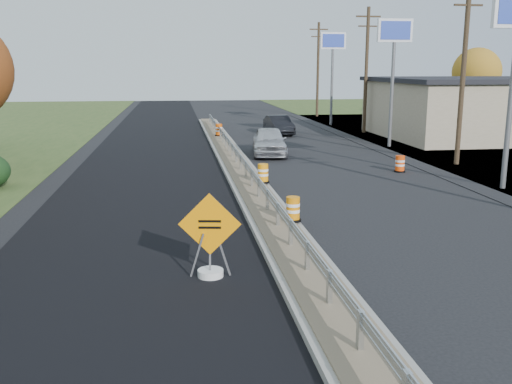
{
  "coord_description": "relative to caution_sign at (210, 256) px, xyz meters",
  "views": [
    {
      "loc": [
        -3.05,
        -18.72,
        4.99
      ],
      "look_at": [
        -0.56,
        -1.14,
        1.1
      ],
      "focal_mm": 40.0,
      "sensor_mm": 36.0,
      "label": 1
    }
  ],
  "objects": [
    {
      "name": "retail_building_near",
      "position": [
        23.29,
        25.57,
        1.63
      ],
      "size": [
        18.5,
        12.5,
        4.27
      ],
      "color": "tan",
      "rests_on": "ground"
    },
    {
      "name": "caution_sign",
      "position": [
        0.0,
        0.0,
        0.0
      ],
      "size": [
        1.5,
        0.63,
        2.09
      ],
      "rotation": [
        0.0,
        0.0,
        -0.15
      ],
      "color": "white",
      "rests_on": "ground"
    },
    {
      "name": "utility_pole_smid",
      "position": [
        13.81,
        14.57,
        4.4
      ],
      "size": [
        1.9,
        0.26,
        9.4
      ],
      "color": "#473523",
      "rests_on": "ground"
    },
    {
      "name": "barrel_median_near",
      "position": [
        2.86,
        3.95,
        0.07
      ],
      "size": [
        0.53,
        0.53,
        0.78
      ],
      "color": "black",
      "rests_on": "median"
    },
    {
      "name": "utility_pole_north",
      "position": [
        13.81,
        44.57,
        4.4
      ],
      "size": [
        1.9,
        0.26,
        9.4
      ],
      "color": "#473523",
      "rests_on": "ground"
    },
    {
      "name": "car_silver",
      "position": [
        4.62,
        19.23,
        0.28
      ],
      "size": [
        2.44,
        4.93,
        1.61
      ],
      "primitive_type": "imported",
      "rotation": [
        0.0,
        0.0,
        -0.12
      ],
      "color": "silver",
      "rests_on": "ground"
    },
    {
      "name": "pylon_sign_mid",
      "position": [
        12.81,
        21.57,
        5.95
      ],
      "size": [
        2.2,
        0.3,
        7.9
      ],
      "color": "slate",
      "rests_on": "ground"
    },
    {
      "name": "barrel_shoulder_near",
      "position": [
        10.03,
        12.93,
        -0.15
      ],
      "size": [
        0.55,
        0.55,
        0.8
      ],
      "color": "black",
      "rests_on": "ground"
    },
    {
      "name": "utility_pole_nmid",
      "position": [
        13.81,
        29.57,
        4.4
      ],
      "size": [
        1.9,
        0.26,
        9.4
      ],
      "color": "#473523",
      "rests_on": "ground"
    },
    {
      "name": "median",
      "position": [
        2.31,
        13.57,
        -0.42
      ],
      "size": [
        1.6,
        55.0,
        0.23
      ],
      "color": "gray",
      "rests_on": "ground"
    },
    {
      "name": "milled_overlay",
      "position": [
        -2.09,
        15.57,
        -0.52
      ],
      "size": [
        7.2,
        120.0,
        0.01
      ],
      "primitive_type": "cube",
      "color": "black",
      "rests_on": "ground"
    },
    {
      "name": "ground",
      "position": [
        2.31,
        5.57,
        -0.53
      ],
      "size": [
        140.0,
        140.0,
        0.0
      ],
      "primitive_type": "plane",
      "color": "black",
      "rests_on": "ground"
    },
    {
      "name": "barrel_median_far",
      "position": [
        2.32,
        27.13,
        0.11
      ],
      "size": [
        0.58,
        0.58,
        0.85
      ],
      "color": "black",
      "rests_on": "median"
    },
    {
      "name": "tree_far_yellow",
      "position": [
        28.31,
        39.57,
        4.01
      ],
      "size": [
        4.62,
        4.62,
        6.86
      ],
      "color": "#473523",
      "rests_on": "ground"
    },
    {
      "name": "car_dark_mid",
      "position": [
        7.04,
        29.41,
        0.18
      ],
      "size": [
        1.81,
        4.4,
        1.42
      ],
      "primitive_type": "imported",
      "rotation": [
        0.0,
        0.0,
        0.07
      ],
      "color": "black",
      "rests_on": "ground"
    },
    {
      "name": "guardrail",
      "position": [
        2.31,
        14.57,
        0.2
      ],
      "size": [
        0.1,
        46.15,
        0.72
      ],
      "color": "silver",
      "rests_on": "median"
    },
    {
      "name": "barrel_median_mid",
      "position": [
        2.86,
        10.13,
        0.08
      ],
      "size": [
        0.54,
        0.54,
        0.8
      ],
      "color": "black",
      "rests_on": "median"
    },
    {
      "name": "pylon_sign_north",
      "position": [
        12.81,
        35.57,
        5.95
      ],
      "size": [
        2.2,
        0.3,
        7.9
      ],
      "color": "slate",
      "rests_on": "ground"
    }
  ]
}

